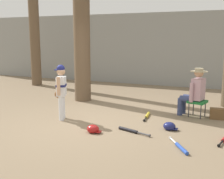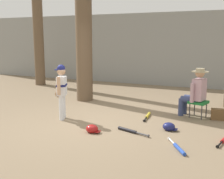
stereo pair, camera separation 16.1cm
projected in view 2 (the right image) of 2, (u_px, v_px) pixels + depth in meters
The scene contains 14 objects.
ground_plane at pixel (87, 123), 6.48m from camera, with size 60.00×60.00×0.00m, color #7F6B51.
concrete_back_wall at pixel (160, 49), 11.58m from camera, with size 18.00×0.36×2.91m, color gray.
tree_near_player at pixel (83, 8), 8.44m from camera, with size 0.70×0.70×6.25m.
young_ballplayer at pixel (61, 88), 6.73m from camera, with size 0.47×0.55×1.31m.
folding_stool at pixel (198, 103), 6.91m from camera, with size 0.48×0.48×0.41m.
seated_spectator at pixel (195, 91), 6.92m from camera, with size 0.68×0.54×1.20m.
handbag_beside_stool at pixel (218, 114), 6.75m from camera, with size 0.34×0.18×0.26m, color brown.
tree_far_left at pixel (37, 9), 11.33m from camera, with size 0.66×0.66×6.83m.
bat_red_barrel at pixel (224, 139), 5.36m from camera, with size 0.20×0.72×0.07m.
bat_blue_youth at pixel (178, 148), 4.95m from camera, with size 0.47×0.68×0.07m.
bat_black_composite at pixel (129, 131), 5.87m from camera, with size 0.76×0.29×0.07m.
bat_yellow_trainer at pixel (148, 116), 6.99m from camera, with size 0.16×0.73×0.07m.
batting_helmet_red at pixel (92, 129), 5.85m from camera, with size 0.30×0.23×0.18m.
batting_helmet_navy at pixel (169, 127), 5.99m from camera, with size 0.31×0.24×0.18m.
Camera 2 is at (3.12, -5.43, 1.91)m, focal length 45.77 mm.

